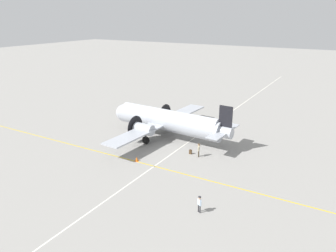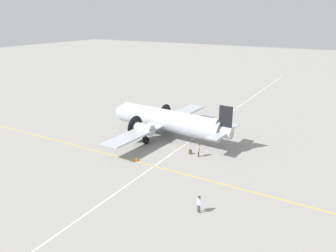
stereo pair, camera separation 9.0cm
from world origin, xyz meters
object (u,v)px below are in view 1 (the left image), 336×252
object	(u,v)px
airliner_main	(165,120)
traffic_cone	(137,159)
passenger_boarding	(199,148)
crew_foreground	(199,202)
suitcase_near_door	(190,152)

from	to	relation	value
airliner_main	traffic_cone	size ratio (longest dim) A/B	38.40
traffic_cone	passenger_boarding	bearing A→B (deg)	-139.98
airliner_main	crew_foreground	bearing A→B (deg)	133.19
passenger_boarding	traffic_cone	xyz separation A→B (m)	(6.04, 5.07, -0.85)
crew_foreground	passenger_boarding	distance (m)	12.47
suitcase_near_door	traffic_cone	xyz separation A→B (m)	(4.77, 5.32, -0.02)
passenger_boarding	suitcase_near_door	bearing A→B (deg)	65.20
suitcase_near_door	airliner_main	bearing A→B (deg)	-31.84
airliner_main	passenger_boarding	size ratio (longest dim) A/B	12.43
airliner_main	crew_foreground	world-z (taller)	airliner_main
airliner_main	suitcase_near_door	xyz separation A→B (m)	(-5.98, 3.71, -2.36)
crew_foreground	suitcase_near_door	world-z (taller)	crew_foreground
airliner_main	traffic_cone	world-z (taller)	airliner_main
passenger_boarding	crew_foreground	bearing A→B (deg)	-168.58
crew_foreground	passenger_boarding	xyz separation A→B (m)	(5.35, -11.26, 0.10)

